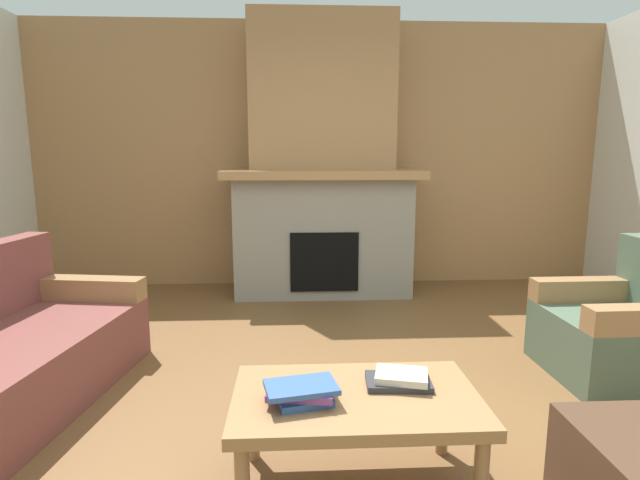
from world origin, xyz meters
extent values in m
plane|color=brown|center=(0.00, 0.00, 0.00)|extent=(9.00, 9.00, 0.00)
cube|color=#A87A4C|center=(0.00, 3.00, 1.35)|extent=(6.00, 0.12, 2.70)
cube|color=gray|center=(0.00, 2.59, 0.57)|extent=(1.70, 0.70, 1.15)
cube|color=black|center=(0.00, 2.26, 0.38)|extent=(0.64, 0.08, 0.56)
cube|color=#A87A4C|center=(0.00, 2.54, 1.19)|extent=(1.90, 0.82, 0.08)
cube|color=#A87A4C|center=(0.00, 2.69, 1.97)|extent=(1.40, 0.50, 1.47)
cube|color=brown|center=(-1.86, 0.26, 0.20)|extent=(1.10, 1.91, 0.40)
cube|color=#997047|center=(-1.73, 1.07, 0.48)|extent=(0.85, 0.28, 0.15)
cube|color=#4C604C|center=(1.72, 0.55, 0.20)|extent=(0.77, 0.77, 0.40)
cube|color=#997047|center=(1.71, 0.86, 0.48)|extent=(0.76, 0.15, 0.15)
cube|color=#997047|center=(-0.04, -0.46, 0.41)|extent=(1.00, 0.60, 0.05)
cylinder|color=#997047|center=(-0.48, -0.22, 0.19)|extent=(0.06, 0.06, 0.38)
cylinder|color=#997047|center=(0.40, -0.22, 0.19)|extent=(0.06, 0.06, 0.38)
cube|color=#335699|center=(-0.25, -0.52, 0.44)|extent=(0.24, 0.19, 0.03)
cube|color=#7A3D84|center=(-0.26, -0.51, 0.47)|extent=(0.28, 0.19, 0.03)
cube|color=#335699|center=(-0.26, -0.52, 0.50)|extent=(0.31, 0.23, 0.02)
cube|color=#2D2D33|center=(0.15, -0.39, 0.44)|extent=(0.28, 0.19, 0.03)
cube|color=beige|center=(0.16, -0.39, 0.47)|extent=(0.25, 0.20, 0.03)
camera|label=1|loc=(-0.28, -2.35, 1.40)|focal=28.13mm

